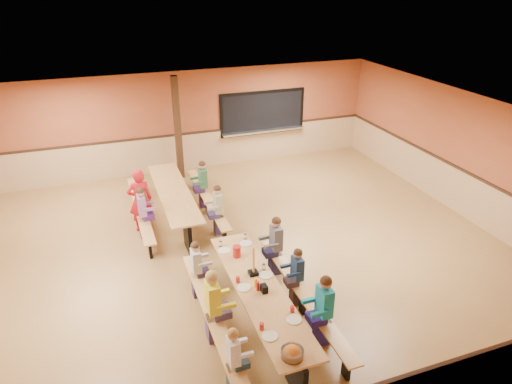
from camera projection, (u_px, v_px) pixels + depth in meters
name	position (u px, v px, depth m)	size (l,w,h in m)	color
ground	(230.00, 252.00, 9.98)	(12.00, 12.00, 0.00)	brown
room_envelope	(229.00, 225.00, 9.68)	(12.04, 10.04, 3.02)	#994C2C
kitchen_pass_through	(263.00, 115.00, 14.32)	(2.78, 0.28, 1.38)	black
structural_post	(178.00, 129.00, 12.99)	(0.18, 0.18, 3.00)	#321D10
cafeteria_table_main	(259.00, 299.00, 7.74)	(1.91, 3.70, 0.74)	#BA8649
cafeteria_table_second	(174.00, 199.00, 11.15)	(1.91, 3.70, 0.74)	#BA8649
seated_child_white_left	(234.00, 361.00, 6.45)	(0.33, 0.27, 1.12)	white
seated_adult_yellow	(213.00, 307.00, 7.35)	(0.43, 0.35, 1.33)	yellow
seated_child_grey_left	(197.00, 270.00, 8.41)	(0.34, 0.28, 1.16)	#B8B8B8
seated_child_teal_right	(324.00, 310.00, 7.30)	(0.40, 0.33, 1.28)	teal
seated_child_navy_right	(297.00, 277.00, 8.20)	(0.34, 0.28, 1.15)	navy
seated_child_char_right	(276.00, 246.00, 9.04)	(0.39, 0.32, 1.25)	#555760
seated_child_purple_sec	(143.00, 213.00, 10.31)	(0.37, 0.30, 1.21)	#956597
seated_child_green_sec	(203.00, 185.00, 11.67)	(0.38, 0.31, 1.24)	#2D6340
seated_child_tan_sec	(218.00, 210.00, 10.45)	(0.37, 0.30, 1.21)	tan
standing_woman	(140.00, 200.00, 10.54)	(0.56, 0.37, 1.54)	red
punch_pitcher	(237.00, 251.00, 8.46)	(0.16, 0.16, 0.22)	red
chip_bowl	(292.00, 352.00, 6.26)	(0.32, 0.32, 0.15)	orange
napkin_dispenser	(264.00, 288.00, 7.54)	(0.10, 0.14, 0.13)	black
condiment_mustard	(256.00, 283.00, 7.65)	(0.06, 0.06, 0.17)	yellow
condiment_ketchup	(258.00, 286.00, 7.57)	(0.06, 0.06, 0.17)	#B2140F
table_paddle	(253.00, 268.00, 7.95)	(0.16, 0.16, 0.56)	black
place_settings	(259.00, 286.00, 7.62)	(0.65, 3.30, 0.11)	beige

